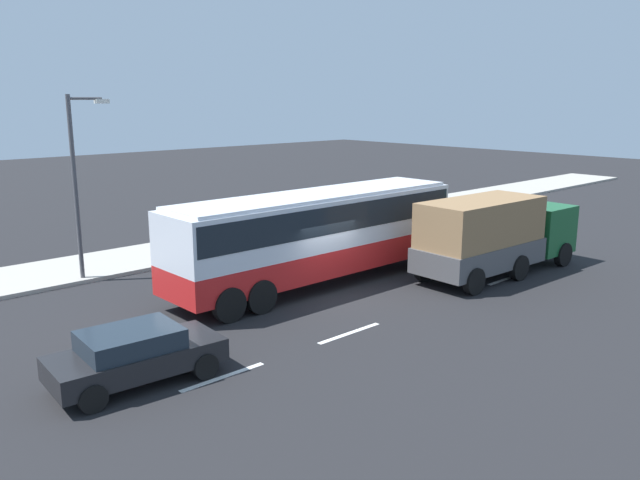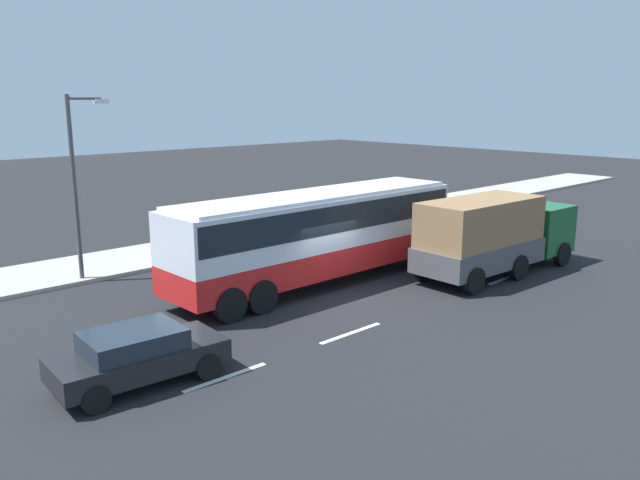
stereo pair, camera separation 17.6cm
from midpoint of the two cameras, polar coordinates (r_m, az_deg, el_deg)
The scene contains 8 objects.
ground_plane at distance 22.00m, azimuth 1.03°, elevation -4.98°, with size 120.00×120.00×0.00m, color black.
sidewalk_curb at distance 28.96m, azimuth -11.37°, elevation -0.76°, with size 80.00×4.00×0.15m, color #A8A399.
lane_centreline at distance 15.82m, azimuth -9.48°, elevation -12.40°, with size 27.70×0.16×0.01m.
coach_bus at distance 22.85m, azimuth 0.04°, elevation 1.10°, with size 11.92×2.81×3.36m.
cargo_truck at distance 25.14m, azimuth 15.66°, elevation 0.57°, with size 7.81×2.74×3.01m.
car_black_sedan at distance 15.86m, azimuth -15.95°, elevation -9.81°, with size 4.13×2.09×1.35m.
pedestrian_near_curb at distance 33.18m, azimuth 2.31°, elevation 3.05°, with size 0.32×0.32×1.71m.
street_lamp at distance 24.50m, azimuth -20.67°, elevation 5.50°, with size 1.55×0.24×6.64m.
Camera 1 is at (-14.40, -15.24, 6.65)m, focal length 35.65 mm.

